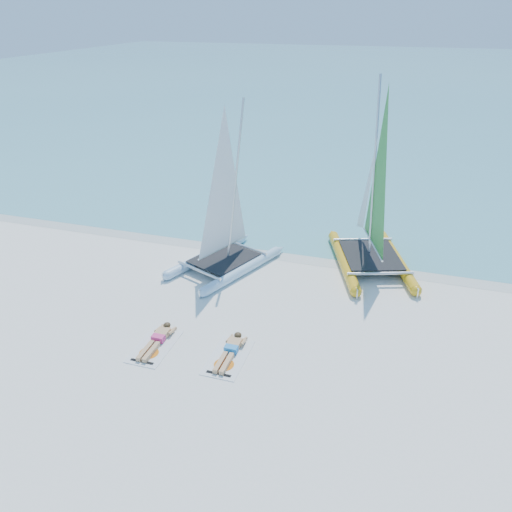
{
  "coord_description": "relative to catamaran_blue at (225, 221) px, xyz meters",
  "views": [
    {
      "loc": [
        4.08,
        -11.75,
        8.79
      ],
      "look_at": [
        0.03,
        1.2,
        1.96
      ],
      "focal_mm": 35.0,
      "sensor_mm": 36.0,
      "label": 1
    }
  ],
  "objects": [
    {
      "name": "ground",
      "position": [
        1.97,
        -3.77,
        -1.86
      ],
      "size": [
        140.0,
        140.0,
        0.0
      ],
      "primitive_type": "plane",
      "color": "silver",
      "rests_on": "ground"
    },
    {
      "name": "wet_sand_strip",
      "position": [
        1.97,
        1.73,
        -1.85
      ],
      "size": [
        140.0,
        1.4,
        0.01
      ],
      "primitive_type": "cube",
      "color": "beige",
      "rests_on": "ground"
    },
    {
      "name": "catamaran_blue",
      "position": [
        0.0,
        0.0,
        0.0
      ],
      "size": [
        3.73,
        5.04,
        6.22
      ],
      "rotation": [
        0.0,
        0.0,
        -0.38
      ],
      "color": "silver",
      "rests_on": "ground"
    },
    {
      "name": "sunbather_b",
      "position": [
        1.98,
        -4.92,
        -1.74
      ],
      "size": [
        0.37,
        1.73,
        0.26
      ],
      "color": "tan",
      "rests_on": "towel_b"
    },
    {
      "name": "sunbather_a",
      "position": [
        -0.23,
        -5.07,
        -1.74
      ],
      "size": [
        0.37,
        1.73,
        0.26
      ],
      "color": "tan",
      "rests_on": "towel_a"
    },
    {
      "name": "towel_b",
      "position": [
        1.98,
        -5.11,
        -1.85
      ],
      "size": [
        1.0,
        1.85,
        0.02
      ],
      "primitive_type": "cube",
      "color": "white",
      "rests_on": "ground"
    },
    {
      "name": "towel_a",
      "position": [
        -0.23,
        -5.26,
        -1.85
      ],
      "size": [
        1.0,
        1.85,
        0.02
      ],
      "primitive_type": "cube",
      "color": "white",
      "rests_on": "ground"
    },
    {
      "name": "catamaran_yellow",
      "position": [
        5.0,
        2.19,
        0.33
      ],
      "size": [
        3.95,
        5.6,
        6.94
      ],
      "rotation": [
        0.0,
        0.0,
        0.33
      ],
      "color": "gold",
      "rests_on": "ground"
    },
    {
      "name": "sea",
      "position": [
        1.97,
        59.23,
        -1.85
      ],
      "size": [
        140.0,
        115.0,
        0.01
      ],
      "primitive_type": "cube",
      "color": "#77C6C6",
      "rests_on": "ground"
    }
  ]
}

